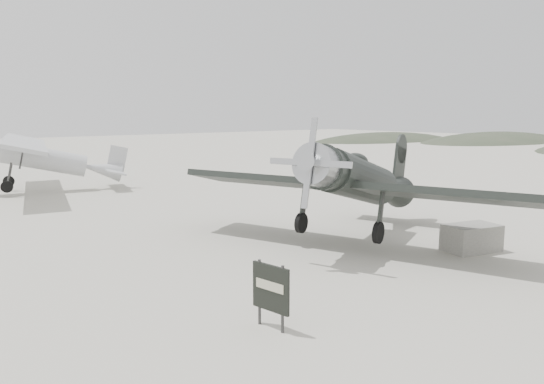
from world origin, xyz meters
The scene contains 7 objects.
ground centered at (0.00, 0.00, 0.00)m, with size 160.00×160.00×0.00m, color #B0AD9C.
hill_east_north centered at (60.00, 28.00, 0.00)m, with size 36.00×18.00×6.00m, color #323C2C.
hill_northeast centered at (50.00, 40.00, 0.00)m, with size 32.00×16.00×5.20m, color #323C2C.
lowwing_monoplane centered at (0.39, 1.11, 1.95)m, with size 8.27×11.32×3.68m.
highwing_monoplane centered at (-4.73, 18.73, 2.06)m, with size 8.31×11.59×3.28m.
equipment_block centered at (1.89, -2.00, 0.40)m, with size 1.61×1.01×0.81m, color slate.
sign_board centered at (-6.50, -2.66, 0.79)m, with size 0.18×0.92×1.33m.
Camera 1 is at (-12.70, -10.30, 4.19)m, focal length 35.00 mm.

